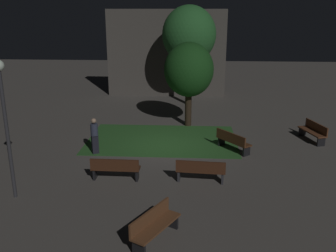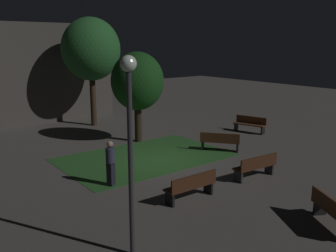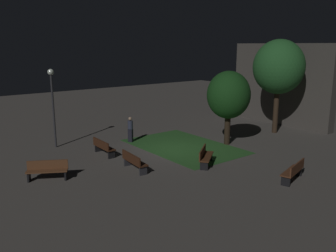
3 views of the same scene
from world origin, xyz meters
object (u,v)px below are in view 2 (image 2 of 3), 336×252
bench_near_trees (220,141)px  tree_back_right (91,50)px  bench_lawn_edge (192,186)px  bench_back_row (256,166)px  pedestrian (111,162)px  tree_left_canopy (137,82)px  bench_front_left (334,212)px  lamp_post_path_center (130,125)px  bench_path_side (250,124)px

bench_near_trees → tree_back_right: 9.71m
bench_lawn_edge → bench_back_row: bearing=0.0°
bench_back_row → pedestrian: 5.28m
bench_lawn_edge → tree_back_right: size_ratio=0.28×
tree_left_canopy → pedestrian: 6.38m
bench_back_row → pedestrian: bearing=149.9°
tree_left_canopy → bench_front_left: bearing=-94.4°
bench_lawn_edge → lamp_post_path_center: (-3.16, -1.51, 2.66)m
pedestrian → bench_path_side: bearing=12.9°
bench_back_row → lamp_post_path_center: lamp_post_path_center is taller
bench_back_row → tree_back_right: size_ratio=0.29×
bench_back_row → bench_front_left: (-1.35, -3.73, 0.00)m
bench_front_left → tree_left_canopy: size_ratio=0.40×
bench_lawn_edge → bench_back_row: (3.15, 0.00, 0.00)m
bench_front_left → tree_left_canopy: 11.14m
tree_left_canopy → bench_near_trees: bearing=-61.7°
bench_front_left → lamp_post_path_center: size_ratio=0.39×
tree_left_canopy → pedestrian: size_ratio=2.79×
bench_path_side → lamp_post_path_center: (-11.83, -6.45, 2.66)m
lamp_post_path_center → bench_near_trees: bearing=31.8°
bench_near_trees → lamp_post_path_center: (-7.80, -4.83, 2.66)m
bench_front_left → tree_left_canopy: (0.83, 10.81, 2.55)m
bench_back_row → bench_front_left: bearing=-109.9°
tree_left_canopy → pedestrian: bearing=-132.3°
bench_path_side → tree_back_right: 10.09m
bench_front_left → tree_back_right: (0.79, 15.65, 4.03)m
pedestrian → tree_left_canopy: bearing=47.7°
tree_back_right → lamp_post_path_center: bearing=-113.2°
bench_lawn_edge → pedestrian: (-1.41, 2.64, 0.37)m
bench_lawn_edge → bench_path_side: bearing=29.7°
tree_left_canopy → lamp_post_path_center: bearing=-124.0°
tree_back_right → lamp_post_path_center: 14.66m
bench_front_left → bench_near_trees: (2.85, 7.05, 0.00)m
tree_back_right → pedestrian: tree_back_right is taller
bench_path_side → pedestrian: pedestrian is taller
tree_left_canopy → lamp_post_path_center: (-5.78, -8.59, 0.11)m
bench_lawn_edge → pedestrian: bearing=118.1°
bench_back_row → bench_near_trees: size_ratio=1.07×
bench_back_row → tree_back_right: (-0.56, 11.91, 4.03)m
bench_lawn_edge → tree_left_canopy: 7.97m
tree_back_right → bench_path_side: bearing=-48.8°
bench_front_left → tree_back_right: 16.17m
bench_back_row → lamp_post_path_center: size_ratio=0.40×
bench_near_trees → lamp_post_path_center: lamp_post_path_center is taller
bench_near_trees → bench_path_side: bearing=22.0°
bench_front_left → bench_near_trees: size_ratio=1.05×
bench_near_trees → pedestrian: bearing=-173.6°
lamp_post_path_center → bench_path_side: bearing=28.6°
pedestrian → bench_near_trees: bearing=6.4°
bench_path_side → bench_lawn_edge: bearing=-150.3°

